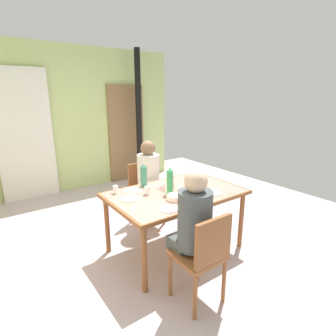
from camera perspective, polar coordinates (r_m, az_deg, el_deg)
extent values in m
plane|color=#C3B0B8|center=(3.41, -6.19, -16.77)|extent=(6.96, 6.96, 0.00)
cube|color=#C1D585|center=(5.41, -21.17, 9.41)|extent=(4.48, 0.10, 2.68)
cube|color=olive|center=(5.81, -8.83, 7.24)|extent=(0.80, 0.05, 2.00)
cylinder|color=black|center=(5.61, -6.25, 10.53)|extent=(0.12, 0.12, 2.68)
cube|color=white|center=(5.19, -28.16, 6.02)|extent=(0.90, 0.03, 2.25)
cube|color=brown|center=(3.09, 1.65, -5.44)|extent=(1.50, 0.97, 0.04)
cube|color=#E2A28F|center=(3.08, 1.65, -5.11)|extent=(1.44, 0.93, 0.00)
cylinder|color=brown|center=(2.61, -5.07, -18.86)|extent=(0.06, 0.06, 0.69)
cylinder|color=brown|center=(3.41, 15.31, -10.63)|extent=(0.06, 0.06, 0.69)
cylinder|color=brown|center=(3.25, -12.84, -11.75)|extent=(0.06, 0.06, 0.69)
cylinder|color=brown|center=(3.93, 5.81, -6.57)|extent=(0.06, 0.06, 0.69)
cube|color=brown|center=(2.48, 6.31, -17.96)|extent=(0.40, 0.40, 0.04)
cube|color=brown|center=(2.26, 9.64, -15.42)|extent=(0.38, 0.04, 0.42)
cylinder|color=brown|center=(2.64, 0.52, -22.04)|extent=(0.04, 0.04, 0.41)
cylinder|color=brown|center=(2.82, 6.42, -19.44)|extent=(0.04, 0.04, 0.41)
cylinder|color=brown|center=(2.44, 5.81, -25.88)|extent=(0.04, 0.04, 0.41)
cylinder|color=brown|center=(2.63, 11.81, -22.62)|extent=(0.04, 0.04, 0.41)
cube|color=brown|center=(3.81, -4.50, -5.54)|extent=(0.40, 0.40, 0.04)
cube|color=brown|center=(3.89, -5.96, -1.87)|extent=(0.38, 0.04, 0.42)
cylinder|color=brown|center=(3.86, -0.91, -9.15)|extent=(0.04, 0.04, 0.41)
cylinder|color=brown|center=(3.70, -5.29, -10.40)|extent=(0.04, 0.04, 0.41)
cylinder|color=brown|center=(4.12, -3.65, -7.54)|extent=(0.04, 0.04, 0.41)
cylinder|color=brown|center=(3.97, -7.84, -8.62)|extent=(0.04, 0.04, 0.41)
cube|color=#4A5350|center=(2.55, 3.86, -15.29)|extent=(0.30, 0.22, 0.12)
cylinder|color=#4C5156|center=(2.36, 5.71, -10.92)|extent=(0.30, 0.30, 0.52)
sphere|color=beige|center=(2.22, 5.95, -2.81)|extent=(0.20, 0.20, 0.20)
cube|color=silver|center=(3.67, -3.20, -5.40)|extent=(0.30, 0.22, 0.12)
cylinder|color=silver|center=(3.67, -4.19, -1.10)|extent=(0.30, 0.30, 0.52)
sphere|color=#846047|center=(3.59, -4.30, 4.27)|extent=(0.20, 0.20, 0.20)
cylinder|color=#349A57|center=(2.98, 0.42, -3.06)|extent=(0.08, 0.08, 0.27)
cone|color=#36A35E|center=(2.93, 0.42, -0.25)|extent=(0.05, 0.05, 0.04)
cylinder|color=#3A876C|center=(3.25, -5.18, -1.78)|extent=(0.08, 0.08, 0.24)
cone|color=#467E68|center=(3.21, -5.24, 0.60)|extent=(0.06, 0.06, 0.03)
cylinder|color=#F3DBC6|center=(2.84, 1.40, -6.28)|extent=(0.17, 0.17, 0.05)
cylinder|color=white|center=(2.90, -8.25, -6.50)|extent=(0.20, 0.20, 0.01)
cylinder|color=white|center=(3.08, 9.61, -5.20)|extent=(0.19, 0.19, 0.01)
cylinder|color=white|center=(3.12, -7.43, -4.79)|extent=(0.21, 0.21, 0.01)
cylinder|color=white|center=(2.63, 0.06, -8.65)|extent=(0.20, 0.20, 0.01)
cylinder|color=silver|center=(3.08, -11.13, -4.52)|extent=(0.06, 0.06, 0.09)
cylinder|color=silver|center=(3.00, -4.47, -4.80)|extent=(0.06, 0.06, 0.09)
cube|color=silver|center=(3.26, -1.90, -3.88)|extent=(0.15, 0.06, 0.00)
cube|color=silver|center=(2.70, -7.22, -8.21)|extent=(0.10, 0.13, 0.00)
cube|color=silver|center=(3.25, 5.88, -4.03)|extent=(0.15, 0.07, 0.00)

